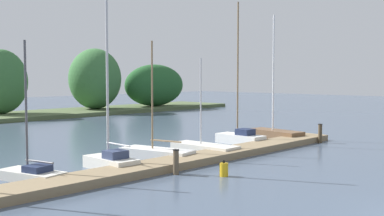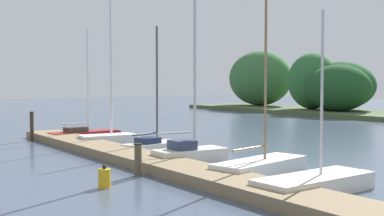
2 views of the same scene
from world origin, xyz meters
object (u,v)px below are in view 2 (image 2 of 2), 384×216
(sailboat_0, at_px, (85,133))
(sailboat_2, at_px, (155,144))
(sailboat_3, at_px, (192,150))
(channel_buoy_0, at_px, (104,178))
(sailboat_1, at_px, (110,136))
(sailboat_5, at_px, (318,183))
(sailboat_4, at_px, (263,165))
(mooring_piling_1, at_px, (138,159))
(mooring_piling_0, at_px, (32,126))

(sailboat_0, relative_size, sailboat_2, 1.07)
(sailboat_3, xyz_separation_m, channel_buoy_0, (2.24, -4.63, -0.22))
(sailboat_1, xyz_separation_m, sailboat_5, (13.09, 0.09, -0.17))
(sailboat_2, xyz_separation_m, sailboat_4, (6.80, 0.15, -0.02))
(sailboat_0, height_order, sailboat_3, sailboat_3)
(sailboat_2, xyz_separation_m, mooring_piling_1, (4.72, -3.41, 0.23))
(sailboat_3, distance_m, channel_buoy_0, 5.15)
(sailboat_2, bearing_deg, sailboat_3, -110.05)
(sailboat_4, distance_m, sailboat_5, 2.97)
(sailboat_1, distance_m, sailboat_4, 10.21)
(mooring_piling_0, bearing_deg, sailboat_1, 37.13)
(sailboat_3, relative_size, mooring_piling_1, 7.95)
(sailboat_0, height_order, sailboat_4, sailboat_0)
(sailboat_4, bearing_deg, sailboat_1, 82.19)
(sailboat_3, relative_size, sailboat_4, 1.45)
(sailboat_0, bearing_deg, sailboat_4, -91.20)
(sailboat_2, distance_m, mooring_piling_0, 7.73)
(sailboat_5, xyz_separation_m, mooring_piling_0, (-16.69, -2.81, 0.50))
(sailboat_5, relative_size, channel_buoy_0, 7.50)
(mooring_piling_0, xyz_separation_m, channel_buoy_0, (12.78, -1.82, -0.49))
(sailboat_0, height_order, channel_buoy_0, sailboat_0)
(sailboat_1, relative_size, sailboat_4, 1.44)
(sailboat_3, distance_m, sailboat_4, 3.31)
(sailboat_2, xyz_separation_m, channel_buoy_0, (5.80, -5.10, -0.03))
(sailboat_1, bearing_deg, sailboat_0, 94.91)
(sailboat_4, height_order, sailboat_5, sailboat_4)
(sailboat_0, xyz_separation_m, sailboat_2, (6.63, 0.49, 0.01))
(sailboat_5, height_order, mooring_piling_1, sailboat_5)
(sailboat_4, bearing_deg, sailboat_3, 89.19)
(sailboat_4, relative_size, sailboat_5, 1.16)
(sailboat_1, distance_m, sailboat_3, 6.94)
(sailboat_1, relative_size, sailboat_2, 1.53)
(sailboat_2, bearing_deg, sailboat_0, 81.77)
(sailboat_0, bearing_deg, sailboat_3, -93.87)
(sailboat_3, bearing_deg, sailboat_4, -75.61)
(sailboat_2, relative_size, sailboat_3, 0.65)
(sailboat_0, distance_m, sailboat_4, 13.44)
(sailboat_1, relative_size, mooring_piling_1, 7.93)
(sailboat_0, height_order, sailboat_1, sailboat_1)
(sailboat_1, relative_size, mooring_piling_0, 5.51)
(mooring_piling_1, bearing_deg, sailboat_4, 59.80)
(sailboat_3, relative_size, sailboat_5, 1.68)
(sailboat_3, bearing_deg, sailboat_5, -86.51)
(sailboat_4, bearing_deg, sailboat_2, 79.49)
(sailboat_0, bearing_deg, mooring_piling_0, 168.84)
(sailboat_3, distance_m, mooring_piling_1, 3.16)
(sailboat_2, height_order, mooring_piling_1, sailboat_2)
(sailboat_4, relative_size, channel_buoy_0, 8.69)
(sailboat_5, bearing_deg, sailboat_4, 75.61)
(sailboat_1, height_order, mooring_piling_1, sailboat_1)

